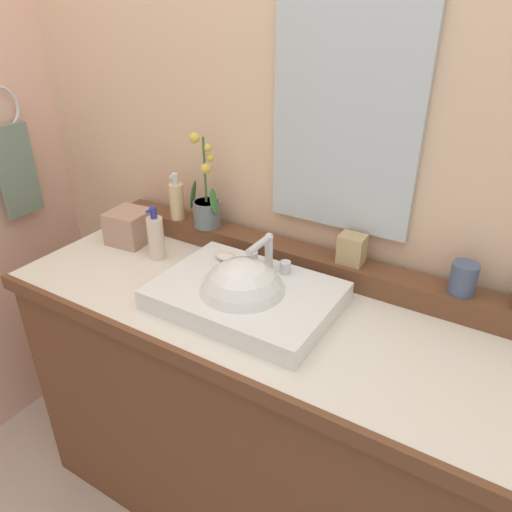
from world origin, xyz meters
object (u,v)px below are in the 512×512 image
(potted_plant, at_px, (206,205))
(hand_towel, at_px, (17,171))
(tumbler_cup, at_px, (463,279))
(trinket_box, at_px, (352,249))
(tissue_box, at_px, (129,227))
(lotion_bottle, at_px, (156,237))
(soap_dispenser, at_px, (177,200))
(sink_basin, at_px, (244,299))
(soap_bar, at_px, (226,256))

(potted_plant, height_order, hand_towel, potted_plant)
(tumbler_cup, xyz_separation_m, trinket_box, (-0.31, 0.00, 0.00))
(potted_plant, distance_m, tissue_box, 0.29)
(lotion_bottle, xyz_separation_m, hand_towel, (-0.67, -0.01, 0.11))
(tissue_box, relative_size, hand_towel, 0.38)
(potted_plant, relative_size, tumbler_cup, 3.71)
(tissue_box, distance_m, hand_towel, 0.52)
(potted_plant, bearing_deg, tumbler_cup, 0.87)
(soap_dispenser, relative_size, hand_towel, 0.48)
(potted_plant, height_order, trinket_box, potted_plant)
(tumbler_cup, distance_m, hand_towel, 1.58)
(sink_basin, height_order, tumbler_cup, sink_basin)
(lotion_bottle, distance_m, hand_towel, 0.67)
(soap_dispenser, xyz_separation_m, tumbler_cup, (0.95, 0.02, -0.02))
(lotion_bottle, bearing_deg, trinket_box, 16.93)
(hand_towel, bearing_deg, soap_dispenser, 15.45)
(trinket_box, distance_m, hand_towel, 1.28)
(potted_plant, distance_m, trinket_box, 0.51)
(hand_towel, bearing_deg, tumbler_cup, 6.78)
(soap_dispenser, bearing_deg, hand_towel, -164.55)
(potted_plant, height_order, tissue_box, potted_plant)
(tumbler_cup, bearing_deg, trinket_box, 179.54)
(lotion_bottle, xyz_separation_m, tissue_box, (-0.16, 0.04, -0.02))
(soap_bar, distance_m, lotion_bottle, 0.26)
(soap_dispenser, xyz_separation_m, lotion_bottle, (0.04, -0.16, -0.06))
(soap_bar, xyz_separation_m, hand_towel, (-0.93, -0.03, 0.11))
(sink_basin, relative_size, potted_plant, 1.53)
(soap_bar, distance_m, trinket_box, 0.38)
(sink_basin, distance_m, lotion_bottle, 0.41)
(tissue_box, bearing_deg, potted_plant, 27.44)
(soap_bar, height_order, tissue_box, tissue_box)
(sink_basin, relative_size, soap_bar, 7.03)
(tumbler_cup, xyz_separation_m, lotion_bottle, (-0.91, -0.18, -0.04))
(potted_plant, relative_size, hand_towel, 0.94)
(sink_basin, height_order, soap_bar, sink_basin)
(soap_dispenser, bearing_deg, lotion_bottle, -74.96)
(trinket_box, bearing_deg, lotion_bottle, -163.64)
(soap_bar, xyz_separation_m, potted_plant, (-0.18, 0.15, 0.08))
(soap_dispenser, height_order, tumbler_cup, soap_dispenser)
(sink_basin, height_order, hand_towel, hand_towel)
(sink_basin, distance_m, tissue_box, 0.57)
(soap_dispenser, height_order, hand_towel, hand_towel)
(sink_basin, xyz_separation_m, tumbler_cup, (0.51, 0.27, 0.09))
(sink_basin, height_order, lotion_bottle, lotion_bottle)
(sink_basin, xyz_separation_m, lotion_bottle, (-0.40, 0.09, 0.05))
(tumbler_cup, xyz_separation_m, tissue_box, (-1.07, -0.14, -0.06))
(soap_bar, relative_size, potted_plant, 0.22)
(lotion_bottle, bearing_deg, potted_plant, 63.70)
(soap_bar, height_order, trinket_box, trinket_box)
(soap_bar, xyz_separation_m, tumbler_cup, (0.65, 0.16, 0.04))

